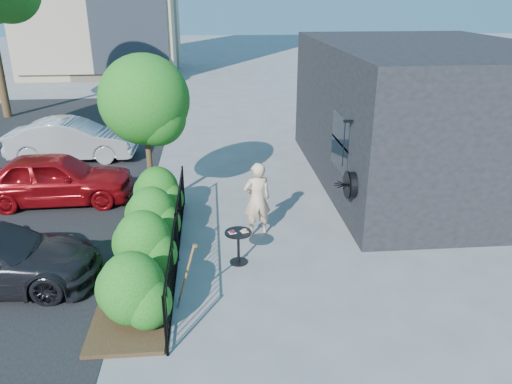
{
  "coord_description": "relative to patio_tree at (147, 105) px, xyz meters",
  "views": [
    {
      "loc": [
        -0.68,
        -9.42,
        5.31
      ],
      "look_at": [
        0.24,
        0.78,
        1.2
      ],
      "focal_mm": 35.0,
      "sensor_mm": 36.0,
      "label": 1
    }
  ],
  "objects": [
    {
      "name": "car_silver",
      "position": [
        -3.17,
        4.59,
        -2.08
      ],
      "size": [
        4.22,
        1.59,
        1.38
      ],
      "primitive_type": "imported",
      "rotation": [
        0.0,
        0.0,
        1.54
      ],
      "color": "#B2B3B7",
      "rests_on": "ground"
    },
    {
      "name": "planting_bed",
      "position": [
        0.04,
        -2.76,
        -2.72
      ],
      "size": [
        1.3,
        6.0,
        0.08
      ],
      "primitive_type": "cube",
      "color": "#382616",
      "rests_on": "ground"
    },
    {
      "name": "woman",
      "position": [
        2.53,
        -1.64,
        -1.88
      ],
      "size": [
        0.71,
        0.53,
        1.76
      ],
      "primitive_type": "imported",
      "rotation": [
        0.0,
        0.0,
        3.33
      ],
      "color": "beige",
      "rests_on": "ground"
    },
    {
      "name": "shop_building",
      "position": [
        7.73,
        1.74,
        -0.76
      ],
      "size": [
        6.22,
        9.0,
        4.0
      ],
      "color": "black",
      "rests_on": "ground"
    },
    {
      "name": "patio_tree",
      "position": [
        0.0,
        0.0,
        0.0
      ],
      "size": [
        2.2,
        2.2,
        3.94
      ],
      "color": "#3F2B19",
      "rests_on": "ground"
    },
    {
      "name": "cafe_table",
      "position": [
        2.02,
        -2.96,
        -2.27
      ],
      "size": [
        0.57,
        0.57,
        0.76
      ],
      "rotation": [
        0.0,
        0.0,
        0.31
      ],
      "color": "black",
      "rests_on": "ground"
    },
    {
      "name": "ground",
      "position": [
        2.24,
        -2.76,
        -2.76
      ],
      "size": [
        120.0,
        120.0,
        0.0
      ],
      "primitive_type": "plane",
      "color": "gray",
      "rests_on": "ground"
    },
    {
      "name": "car_red",
      "position": [
        -2.67,
        0.76,
        -2.07
      ],
      "size": [
        4.08,
        1.71,
        1.38
      ],
      "primitive_type": "imported",
      "rotation": [
        0.0,
        0.0,
        1.59
      ],
      "color": "maroon",
      "rests_on": "ground"
    },
    {
      "name": "shrubs",
      "position": [
        0.14,
        -2.66,
        -2.06
      ],
      "size": [
        1.1,
        5.6,
        1.24
      ],
      "color": "#1B5C15",
      "rests_on": "ground"
    },
    {
      "name": "shovel",
      "position": [
        0.98,
        -4.42,
        -2.21
      ],
      "size": [
        0.43,
        0.16,
        1.27
      ],
      "color": "brown",
      "rests_on": "ground"
    },
    {
      "name": "fence",
      "position": [
        0.74,
        -2.76,
        -2.2
      ],
      "size": [
        0.05,
        6.05,
        1.1
      ],
      "color": "black",
      "rests_on": "ground"
    }
  ]
}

